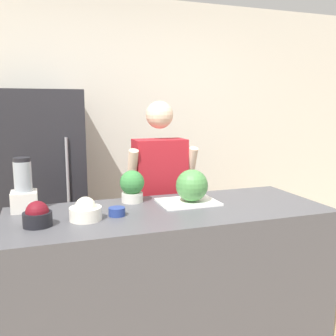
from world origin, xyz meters
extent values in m
cube|color=silver|center=(0.00, 2.08, 1.30)|extent=(8.00, 0.06, 2.60)
cube|color=#4C4C51|center=(0.00, 0.38, 0.46)|extent=(1.94, 0.75, 0.92)
cube|color=#232328|center=(-0.77, 1.70, 0.84)|extent=(0.78, 0.65, 1.68)
cylinder|color=gray|center=(-0.53, 1.36, 1.01)|extent=(0.02, 0.02, 0.59)
cube|color=#4C608C|center=(0.13, 0.98, 0.38)|extent=(0.29, 0.18, 0.76)
cube|color=#B21E28|center=(0.13, 0.98, 1.03)|extent=(0.39, 0.22, 0.54)
sphere|color=beige|center=(0.13, 0.98, 1.48)|extent=(0.21, 0.21, 0.21)
cylinder|color=beige|center=(-0.10, 0.94, 1.02)|extent=(0.07, 0.22, 0.45)
cylinder|color=beige|center=(0.36, 0.94, 1.02)|extent=(0.07, 0.22, 0.45)
cube|color=white|center=(0.16, 0.48, 0.93)|extent=(0.37, 0.28, 0.01)
sphere|color=#4C8C47|center=(0.18, 0.47, 1.04)|extent=(0.21, 0.21, 0.21)
cylinder|color=black|center=(-0.76, 0.30, 0.96)|extent=(0.15, 0.15, 0.07)
sphere|color=maroon|center=(-0.76, 0.30, 1.00)|extent=(0.12, 0.12, 0.12)
cylinder|color=white|center=(-0.51, 0.33, 0.96)|extent=(0.18, 0.18, 0.07)
sphere|color=white|center=(-0.51, 0.33, 1.00)|extent=(0.12, 0.12, 0.12)
cylinder|color=navy|center=(-0.33, 0.35, 0.95)|extent=(0.10, 0.10, 0.05)
cube|color=silver|center=(-0.84, 0.63, 0.98)|extent=(0.15, 0.15, 0.12)
cylinder|color=#99A3AD|center=(-0.84, 0.63, 1.13)|extent=(0.10, 0.10, 0.18)
cylinder|color=black|center=(-0.84, 0.63, 1.24)|extent=(0.10, 0.10, 0.02)
cylinder|color=beige|center=(-0.17, 0.63, 0.95)|extent=(0.14, 0.14, 0.06)
sphere|color=#387F3D|center=(-0.17, 0.63, 1.05)|extent=(0.16, 0.16, 0.16)
camera|label=1|loc=(-0.73, -1.71, 1.55)|focal=40.00mm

